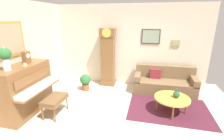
% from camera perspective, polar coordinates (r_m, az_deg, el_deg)
% --- Properties ---
extents(ground_plane, '(6.40, 6.00, 0.10)m').
position_cam_1_polar(ground_plane, '(4.16, 0.37, -17.44)').
color(ground_plane, beige).
extents(wall_left, '(0.13, 4.90, 2.80)m').
position_cam_1_polar(wall_left, '(4.80, -31.53, 3.85)').
color(wall_left, beige).
rests_on(wall_left, ground_plane).
extents(wall_back, '(5.30, 0.13, 2.80)m').
position_cam_1_polar(wall_back, '(5.84, 5.74, 8.35)').
color(wall_back, beige).
rests_on(wall_back, ground_plane).
extents(area_rug, '(2.10, 1.50, 0.01)m').
position_cam_1_polar(area_rug, '(4.78, 19.03, -12.72)').
color(area_rug, '#4C1E2D').
rests_on(area_rug, ground_plane).
extents(piano, '(0.87, 1.44, 1.25)m').
position_cam_1_polar(piano, '(4.67, -27.98, -5.97)').
color(piano, brown).
rests_on(piano, ground_plane).
extents(piano_bench, '(0.42, 0.70, 0.48)m').
position_cam_1_polar(piano_bench, '(4.35, -19.35, -9.83)').
color(piano_bench, brown).
rests_on(piano_bench, ground_plane).
extents(grandfather_clock, '(0.52, 0.34, 2.03)m').
position_cam_1_polar(grandfather_clock, '(5.75, -1.45, 3.82)').
color(grandfather_clock, brown).
rests_on(grandfather_clock, ground_plane).
extents(couch, '(1.90, 0.80, 0.84)m').
position_cam_1_polar(couch, '(5.64, 17.69, -4.30)').
color(couch, brown).
rests_on(couch, ground_plane).
extents(coffee_table, '(0.88, 0.88, 0.42)m').
position_cam_1_polar(coffee_table, '(4.48, 20.19, -9.31)').
color(coffee_table, gold).
rests_on(coffee_table, ground_plane).
extents(mantel_clock, '(0.13, 0.18, 0.38)m').
position_cam_1_polar(mantel_clock, '(4.59, -27.72, 4.12)').
color(mantel_clock, brown).
rests_on(mantel_clock, piano).
extents(flower_vase, '(0.26, 0.26, 0.58)m').
position_cam_1_polar(flower_vase, '(4.15, -33.23, 4.01)').
color(flower_vase, silver).
rests_on(flower_vase, piano).
extents(teacup, '(0.12, 0.12, 0.06)m').
position_cam_1_polar(teacup, '(4.43, -28.04, 1.65)').
color(teacup, beige).
rests_on(teacup, piano).
extents(green_jug, '(0.17, 0.17, 0.24)m').
position_cam_1_polar(green_jug, '(4.47, 21.52, -7.90)').
color(green_jug, '#234C33').
rests_on(green_jug, coffee_table).
extents(potted_plant, '(0.36, 0.36, 0.56)m').
position_cam_1_polar(potted_plant, '(5.57, -9.27, -3.84)').
color(potted_plant, '#935138').
rests_on(potted_plant, ground_plane).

